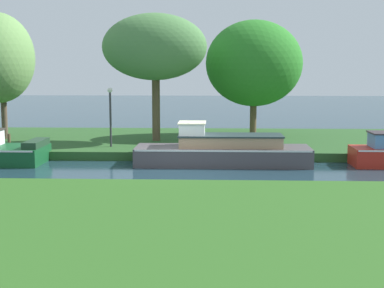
{
  "coord_description": "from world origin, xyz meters",
  "views": [
    {
      "loc": [
        1.49,
        -22.39,
        4.17
      ],
      "look_at": [
        0.52,
        1.2,
        0.9
      ],
      "focal_mm": 51.92,
      "sensor_mm": 36.0,
      "label": 1
    }
  ],
  "objects_px": {
    "slate_barge": "(223,151)",
    "willow_tree_right": "(254,63)",
    "willow_tree_centre": "(154,47)",
    "lamp_post": "(110,110)",
    "mooring_post_near": "(9,142)"
  },
  "relations": [
    {
      "from": "lamp_post",
      "to": "slate_barge",
      "type": "bearing_deg",
      "value": -25.43
    },
    {
      "from": "slate_barge",
      "to": "willow_tree_centre",
      "type": "relative_size",
      "value": 1.16
    },
    {
      "from": "slate_barge",
      "to": "willow_tree_right",
      "type": "xyz_separation_m",
      "value": [
        1.77,
        6.88,
        3.77
      ]
    },
    {
      "from": "slate_barge",
      "to": "willow_tree_centre",
      "type": "xyz_separation_m",
      "value": [
        -3.37,
        4.34,
        4.54
      ]
    },
    {
      "from": "lamp_post",
      "to": "mooring_post_near",
      "type": "bearing_deg",
      "value": -165.0
    },
    {
      "from": "willow_tree_right",
      "to": "lamp_post",
      "type": "xyz_separation_m",
      "value": [
        -7.07,
        -4.36,
        -2.19
      ]
    },
    {
      "from": "slate_barge",
      "to": "willow_tree_right",
      "type": "bearing_deg",
      "value": 75.62
    },
    {
      "from": "willow_tree_centre",
      "to": "lamp_post",
      "type": "height_order",
      "value": "willow_tree_centre"
    },
    {
      "from": "mooring_post_near",
      "to": "slate_barge",
      "type": "bearing_deg",
      "value": -7.68
    },
    {
      "from": "willow_tree_centre",
      "to": "willow_tree_right",
      "type": "distance_m",
      "value": 5.78
    },
    {
      "from": "slate_barge",
      "to": "lamp_post",
      "type": "distance_m",
      "value": 6.08
    },
    {
      "from": "slate_barge",
      "to": "willow_tree_right",
      "type": "distance_m",
      "value": 8.04
    },
    {
      "from": "slate_barge",
      "to": "willow_tree_centre",
      "type": "distance_m",
      "value": 7.13
    },
    {
      "from": "willow_tree_centre",
      "to": "willow_tree_right",
      "type": "bearing_deg",
      "value": 26.33
    },
    {
      "from": "slate_barge",
      "to": "lamp_post",
      "type": "height_order",
      "value": "lamp_post"
    }
  ]
}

